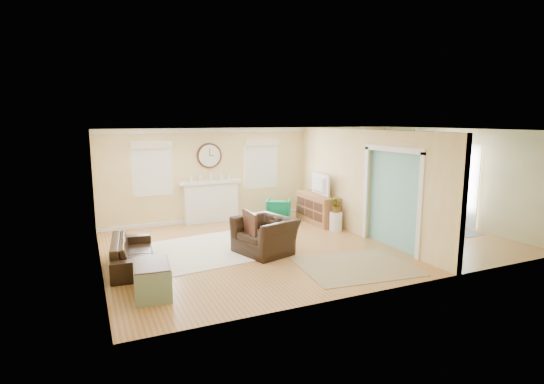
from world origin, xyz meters
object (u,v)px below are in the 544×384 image
at_px(sofa, 133,252).
at_px(dining_table, 406,216).
at_px(green_chair, 279,209).
at_px(eames_chair, 265,235).
at_px(credenza, 318,208).

height_order(sofa, dining_table, dining_table).
relative_size(green_chair, dining_table, 0.41).
relative_size(eames_chair, credenza, 0.74).
height_order(sofa, green_chair, green_chair).
distance_m(sofa, credenza, 5.35).
distance_m(sofa, green_chair, 4.86).
bearing_deg(credenza, green_chair, 139.49).
xyz_separation_m(green_chair, dining_table, (2.81, -2.06, -0.02)).
distance_m(eames_chair, green_chair, 3.05).
xyz_separation_m(sofa, eames_chair, (2.69, -0.25, 0.10)).
height_order(green_chair, dining_table, green_chair).
bearing_deg(dining_table, credenza, 51.94).
bearing_deg(green_chair, eames_chair, 88.13).
relative_size(green_chair, credenza, 0.42).
distance_m(eames_chair, credenza, 3.06).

